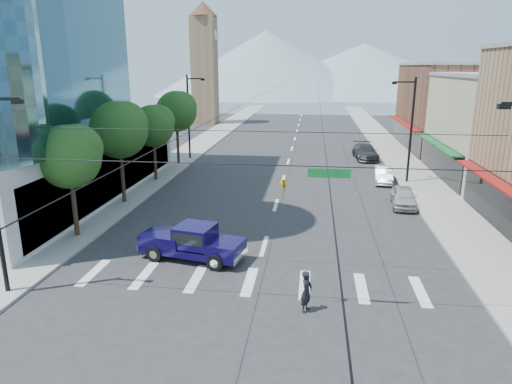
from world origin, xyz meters
TOP-DOWN VIEW (x-y plane):
  - ground at (0.00, 0.00)m, footprint 160.00×160.00m
  - sidewalk_left at (-12.00, 40.00)m, footprint 4.00×120.00m
  - sidewalk_right at (12.00, 40.00)m, footprint 4.00×120.00m
  - shop_far at (20.00, 40.00)m, footprint 12.00×18.00m
  - clock_tower at (-16.50, 62.00)m, footprint 4.80×4.80m
  - mountain_left at (-15.00, 150.00)m, footprint 80.00×80.00m
  - mountain_right at (20.00, 160.00)m, footprint 90.00×90.00m
  - tree_near at (-11.07, 6.10)m, footprint 3.65×3.64m
  - tree_midnear at (-11.07, 13.10)m, footprint 4.09×4.09m
  - tree_midfar at (-11.07, 20.10)m, footprint 3.65×3.64m
  - tree_far at (-11.07, 27.10)m, footprint 4.09×4.09m
  - signal_rig at (0.19, -1.00)m, footprint 21.80×0.20m
  - lamp_pole_nw at (-10.67, 30.00)m, footprint 2.00×0.25m
  - lamp_pole_ne at (10.67, 22.00)m, footprint 2.00×0.25m
  - pickup_truck at (-3.59, 3.80)m, footprint 5.82×3.06m
  - pedestrian at (2.50, -0.83)m, footprint 0.63×0.76m
  - parked_car_near at (9.21, 14.84)m, footprint 2.07×4.32m
  - parked_car_mid at (8.78, 21.96)m, footprint 1.82×4.27m
  - parked_car_far at (8.29, 32.48)m, footprint 2.66×5.76m

SIDE VIEW (x-z plane):
  - ground at x=0.00m, z-range 0.00..0.00m
  - sidewalk_left at x=-12.00m, z-range 0.00..0.15m
  - sidewalk_right at x=12.00m, z-range 0.00..0.15m
  - parked_car_mid at x=8.78m, z-range 0.00..1.37m
  - parked_car_near at x=9.21m, z-range 0.00..1.42m
  - parked_car_far at x=8.29m, z-range 0.00..1.63m
  - pedestrian at x=2.50m, z-range 0.00..1.79m
  - pickup_truck at x=-3.59m, z-range 0.04..1.91m
  - signal_rig at x=0.19m, z-range 0.14..9.14m
  - lamp_pole_nw at x=-10.67m, z-range 0.44..9.44m
  - lamp_pole_ne at x=10.67m, z-range 0.44..9.44m
  - tree_near at x=-11.07m, z-range 1.64..8.34m
  - tree_midfar at x=-11.07m, z-range 1.64..8.34m
  - shop_far at x=20.00m, z-range 0.00..10.00m
  - tree_midnear at x=-11.07m, z-range 1.83..9.35m
  - tree_far at x=-11.07m, z-range 1.83..9.35m
  - mountain_right at x=20.00m, z-range 0.00..18.00m
  - clock_tower at x=-16.50m, z-range 0.44..20.84m
  - mountain_left at x=-15.00m, z-range 0.00..22.00m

